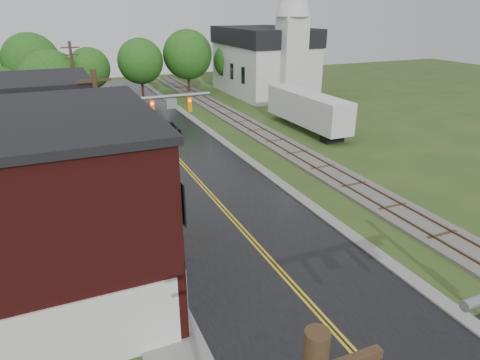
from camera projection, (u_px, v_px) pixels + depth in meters
main_road at (181, 163)px, 35.82m from camera, size 10.00×90.00×0.02m
curb_right at (220, 139)px, 42.06m from camera, size 0.80×70.00×0.12m
sidewalk_left at (114, 197)px, 29.28m from camera, size 2.40×50.00×0.12m
yellow_house at (29, 158)px, 27.15m from camera, size 8.00×7.00×6.40m
darkred_building at (47, 135)px, 35.54m from camera, size 7.00×6.00×4.40m
church at (267, 54)px, 61.18m from camera, size 10.40×18.40×20.00m
railroad at (262, 133)px, 43.72m from camera, size 3.20×80.00×0.30m
traffic_signal_far at (142, 116)px, 30.11m from camera, size 7.34×0.43×7.20m
utility_pole_b at (102, 145)px, 24.73m from camera, size 1.80×0.28×9.00m
utility_pole_c at (75, 85)px, 43.42m from camera, size 1.80×0.28×9.00m
tree_left_e at (53, 83)px, 44.24m from camera, size 6.40×6.40×8.16m
suv_dark at (168, 129)px, 43.24m from camera, size 2.15×4.47×1.23m
pickup_white at (150, 216)px, 25.41m from camera, size 2.08×4.23×1.18m
semi_trailer at (308, 109)px, 44.36m from camera, size 2.85×12.43×3.90m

